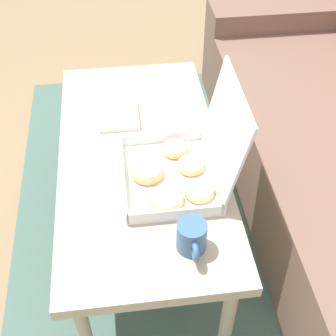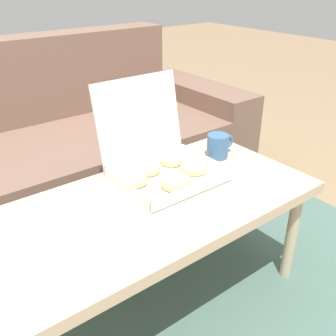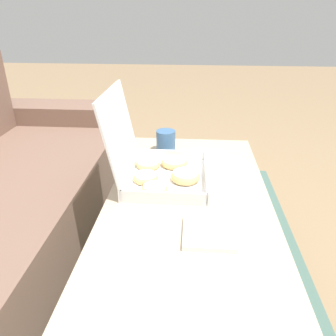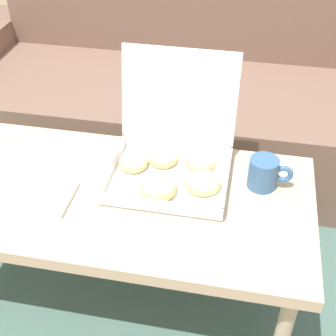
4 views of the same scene
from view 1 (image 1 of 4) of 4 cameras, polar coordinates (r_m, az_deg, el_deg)
The scene contains 6 objects.
ground_plane at distance 1.98m, azimuth -0.34°, elevation -7.82°, with size 12.00×12.00×0.00m, color #937756.
area_rug at distance 2.02m, azimuth 8.19°, elevation -6.81°, with size 2.30×1.85×0.01m, color #4C6B60.
coffee_table at distance 1.67m, azimuth -3.34°, elevation 0.53°, with size 1.14×0.57×0.46m.
pastry_box at distance 1.51m, azimuth 1.63°, elevation 0.18°, with size 0.36×0.36×0.34m.
coffee_mug at distance 1.33m, azimuth 2.92°, elevation -8.43°, with size 0.13×0.09×0.10m.
napkin_stack at distance 1.79m, azimuth -6.01°, elevation 6.11°, with size 0.15×0.15×0.02m.
Camera 1 is at (1.20, -0.14, 1.57)m, focal length 50.00 mm.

